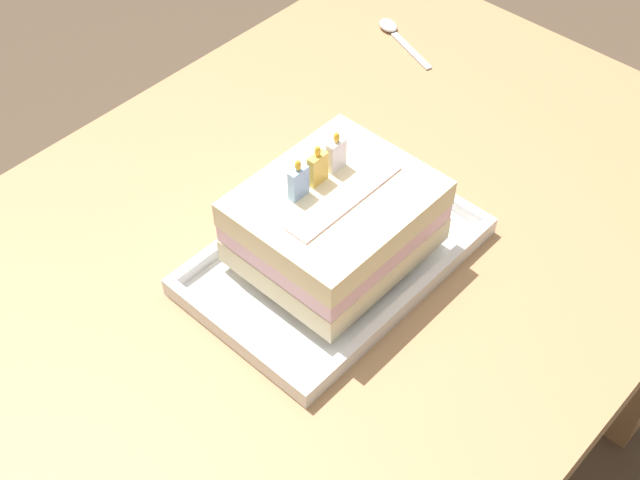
{
  "coord_description": "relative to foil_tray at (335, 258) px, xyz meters",
  "views": [
    {
      "loc": [
        -0.48,
        -0.47,
        1.48
      ],
      "look_at": [
        0.01,
        -0.02,
        0.75
      ],
      "focal_mm": 47.88,
      "sensor_mm": 36.0,
      "label": 1
    }
  ],
  "objects": [
    {
      "name": "birthday_cake",
      "position": [
        0.0,
        0.0,
        0.06
      ],
      "size": [
        0.21,
        0.17,
        0.14
      ],
      "color": "beige",
      "rests_on": "foil_tray"
    },
    {
      "name": "serving_spoon_near_tray",
      "position": [
        0.41,
        0.25,
        -0.0
      ],
      "size": [
        0.06,
        0.13,
        0.01
      ],
      "color": "silver",
      "rests_on": "dining_table"
    },
    {
      "name": "dining_table",
      "position": [
        -0.01,
        0.04,
        -0.11
      ],
      "size": [
        1.19,
        0.76,
        0.72
      ],
      "color": "#9E754C",
      "rests_on": "ground_plane"
    },
    {
      "name": "foil_tray",
      "position": [
        0.0,
        0.0,
        0.0
      ],
      "size": [
        0.33,
        0.22,
        0.02
      ],
      "color": "silver",
      "rests_on": "dining_table"
    }
  ]
}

